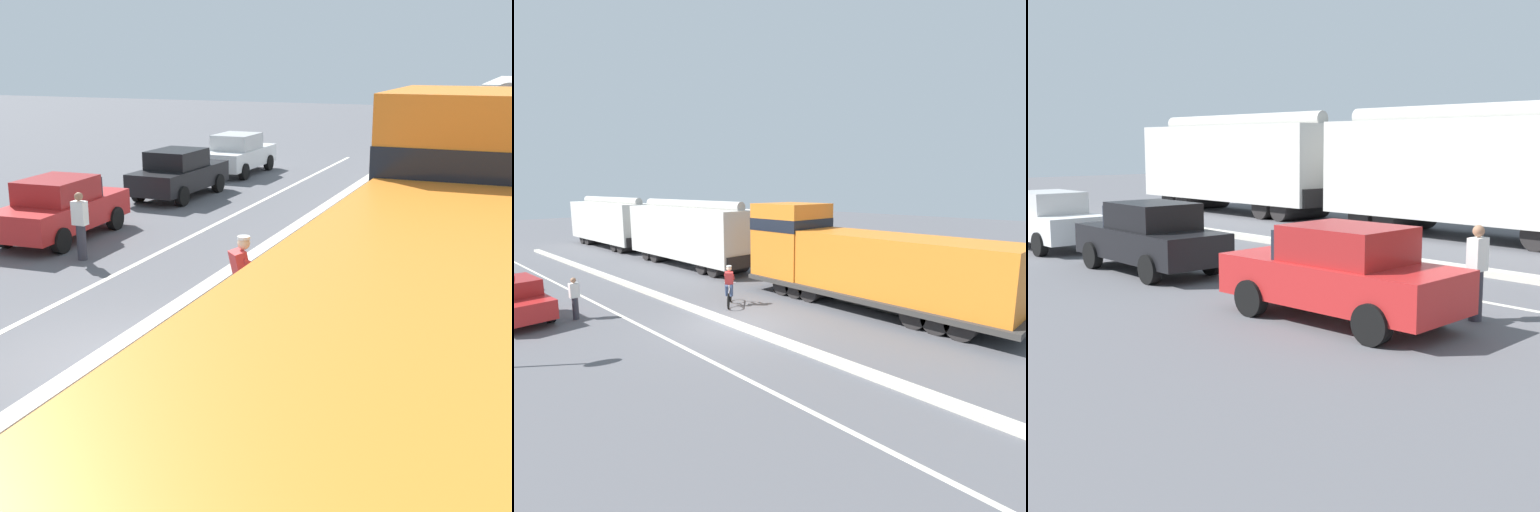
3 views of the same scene
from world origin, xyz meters
TOP-DOWN VIEW (x-y plane):
  - ground_plane at (0.00, 0.00)m, footprint 120.00×120.00m
  - median_curb at (0.00, 6.00)m, footprint 0.36×36.00m
  - lane_stripe at (-2.40, 6.00)m, footprint 0.14×36.00m
  - locomotive at (5.38, -1.57)m, footprint 3.10×11.61m
  - hopper_car_lead at (5.38, 10.59)m, footprint 2.90×10.60m
  - parked_car_red at (-5.46, 6.26)m, footprint 1.99×4.28m
  - parked_car_black at (-5.25, 12.43)m, footprint 1.91×4.24m
  - parked_car_white at (-5.34, 17.69)m, footprint 1.86×4.21m
  - cyclist at (1.49, 2.00)m, footprint 1.23×1.27m
  - pedestrian_by_cars at (-3.77, 4.74)m, footprint 0.34×0.22m

SIDE VIEW (x-z plane):
  - ground_plane at x=0.00m, z-range 0.00..0.00m
  - lane_stripe at x=-2.40m, z-range 0.00..0.01m
  - median_curb at x=0.00m, z-range 0.00..0.16m
  - parked_car_red at x=-5.46m, z-range 0.01..1.63m
  - parked_car_black at x=-5.25m, z-range 0.01..1.63m
  - parked_car_white at x=-5.34m, z-range 0.01..1.63m
  - cyclist at x=1.49m, z-range -0.04..1.67m
  - pedestrian_by_cars at x=-3.77m, z-range 0.04..1.66m
  - locomotive at x=5.38m, z-range -0.30..3.90m
  - hopper_car_lead at x=5.38m, z-range -0.01..4.17m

